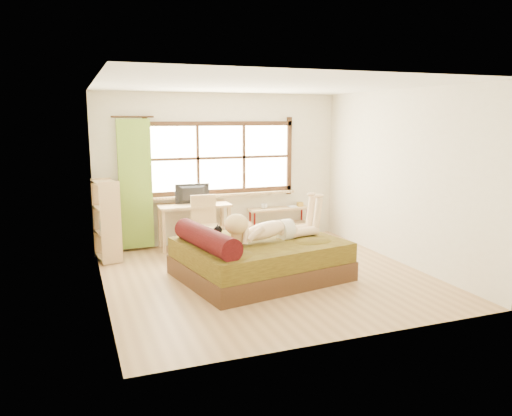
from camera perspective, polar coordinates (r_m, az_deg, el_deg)
name	(u,v)px	position (r m, az deg, el deg)	size (l,w,h in m)	color
floor	(266,276)	(7.31, 1.20, -7.78)	(4.50, 4.50, 0.00)	#9E754C
ceiling	(267,85)	(6.96, 1.28, 13.87)	(4.50, 4.50, 0.00)	white
wall_back	(221,169)	(9.12, -4.03, 4.50)	(4.50, 4.50, 0.00)	silver
wall_front	(351,212)	(5.01, 10.82, -0.41)	(4.50, 4.50, 0.00)	silver
wall_left	(99,192)	(6.52, -17.46, 1.75)	(4.50, 4.50, 0.00)	silver
wall_right	(401,177)	(8.11, 16.20, 3.40)	(4.50, 4.50, 0.00)	silver
window	(221,160)	(9.08, -3.98, 5.49)	(2.80, 0.16, 1.46)	#FFEDBF
curtain	(136,184)	(8.71, -13.61, 2.65)	(0.55, 0.10, 2.20)	#5D8A25
bed	(257,257)	(7.16, 0.11, -5.68)	(2.45, 2.11, 0.83)	#351B10
woman	(271,218)	(7.06, 1.76, -1.12)	(1.52, 0.43, 0.65)	beige
kitten	(209,234)	(6.97, -5.36, -2.96)	(0.33, 0.13, 0.26)	black
desk	(194,210)	(8.78, -7.11, -0.23)	(1.26, 0.60, 0.78)	#A7825A
monitor	(193,194)	(8.78, -7.22, 1.60)	(0.60, 0.08, 0.35)	black
chair	(205,221)	(8.48, -5.85, -1.48)	(0.45, 0.45, 0.97)	#A7825A
pipe_shelf	(279,216)	(9.45, 2.70, -0.90)	(1.18, 0.31, 0.67)	#A7825A
cup	(264,206)	(9.30, 0.94, 0.19)	(0.12, 0.12, 0.09)	gray
book	(289,207)	(9.50, 3.75, 0.15)	(0.15, 0.21, 0.02)	gray
bookshelf	(107,220)	(8.28, -16.70, -1.34)	(0.41, 0.61, 1.29)	#A7825A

